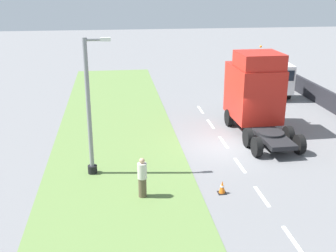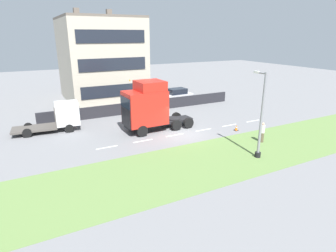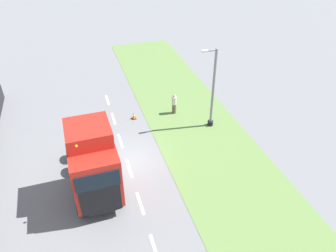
{
  "view_description": "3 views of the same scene",
  "coord_description": "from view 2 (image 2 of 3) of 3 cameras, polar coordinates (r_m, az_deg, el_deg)",
  "views": [
    {
      "loc": [
        -6.03,
        -20.71,
        8.65
      ],
      "look_at": [
        -3.21,
        0.59,
        1.22
      ],
      "focal_mm": 45.0,
      "sensor_mm": 36.0,
      "label": 1
    },
    {
      "loc": [
        -21.26,
        12.8,
        8.81
      ],
      "look_at": [
        -0.89,
        2.08,
        1.32
      ],
      "focal_mm": 30.0,
      "sensor_mm": 36.0,
      "label": 2
    },
    {
      "loc": [
        2.4,
        17.31,
        14.61
      ],
      "look_at": [
        -2.87,
        0.35,
        2.49
      ],
      "focal_mm": 35.0,
      "sensor_mm": 36.0,
      "label": 3
    }
  ],
  "objects": [
    {
      "name": "flatbed_truck",
      "position": [
        28.74,
        -20.74,
        1.95
      ],
      "size": [
        2.6,
        6.21,
        2.7
      ],
      "rotation": [
        0.0,
        0.0,
        3.06
      ],
      "color": "silver",
      "rests_on": "ground"
    },
    {
      "name": "traffic_cone_lead",
      "position": [
        27.85,
        13.7,
        -0.34
      ],
      "size": [
        0.36,
        0.36,
        0.58
      ],
      "color": "black",
      "rests_on": "ground"
    },
    {
      "name": "ground_plane",
      "position": [
        26.33,
        3.11,
        -1.55
      ],
      "size": [
        120.0,
        120.0,
        0.0
      ],
      "primitive_type": "plane",
      "color": "slate",
      "rests_on": "ground"
    },
    {
      "name": "parked_car",
      "position": [
        37.64,
        1.73,
        6.04
      ],
      "size": [
        2.16,
        4.4,
        2.06
      ],
      "rotation": [
        0.0,
        0.0,
        0.05
      ],
      "color": "silver",
      "rests_on": "ground"
    },
    {
      "name": "lorry_cab",
      "position": [
        26.42,
        -4.18,
        3.96
      ],
      "size": [
        2.79,
        6.97,
        4.94
      ],
      "rotation": [
        0.0,
        0.0,
        0.02
      ],
      "color": "black",
      "rests_on": "ground"
    },
    {
      "name": "building_block",
      "position": [
        41.15,
        -13.56,
        13.01
      ],
      "size": [
        11.83,
        9.84,
        12.2
      ],
      "color": "#B7AD99",
      "rests_on": "ground"
    },
    {
      "name": "boundary_wall",
      "position": [
        33.85,
        -4.69,
        4.03
      ],
      "size": [
        0.25,
        24.0,
        1.31
      ],
      "color": "#232328",
      "rests_on": "ground"
    },
    {
      "name": "pedestrian",
      "position": [
        25.27,
        18.6,
        -1.27
      ],
      "size": [
        0.39,
        0.39,
        1.77
      ],
      "color": "brown",
      "rests_on": "ground"
    },
    {
      "name": "lamp_post",
      "position": [
        21.49,
        18.31,
        0.91
      ],
      "size": [
        1.34,
        0.44,
        6.37
      ],
      "color": "black",
      "rests_on": "ground"
    },
    {
      "name": "grass_verge",
      "position": [
        21.77,
        11.25,
        -6.19
      ],
      "size": [
        7.0,
        44.0,
        0.01
      ],
      "color": "#607F42",
      "rests_on": "ground"
    },
    {
      "name": "lane_markings",
      "position": [
        26.68,
        4.4,
        -1.31
      ],
      "size": [
        0.16,
        17.8,
        0.0
      ],
      "color": "white",
      "rests_on": "ground"
    }
  ]
}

